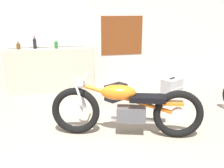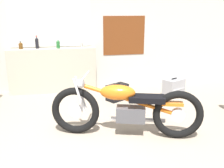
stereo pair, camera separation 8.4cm
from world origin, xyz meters
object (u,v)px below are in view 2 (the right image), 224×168
Objects in this scene: motorcycle_orange at (126,108)px; hard_case_silver at (174,88)px; bottle_right_center at (82,44)px; bottle_leftmost at (21,46)px; bottle_center at (58,44)px; bottle_left_center at (37,43)px; hard_case_black at (117,92)px.

hard_case_silver is at bearing 46.76° from motorcycle_orange.
bottle_right_center is 0.08× the size of motorcycle_orange.
hard_case_silver is (3.15, -0.86, -0.87)m from bottle_leftmost.
bottle_right_center is (1.29, -0.07, 0.00)m from bottle_leftmost.
bottle_leftmost is at bearing 177.07° from bottle_right_center.
hard_case_silver is at bearing -15.33° from bottle_leftmost.
bottle_leftmost is 3.02m from motorcycle_orange.
bottle_leftmost is at bearing 175.61° from bottle_center.
bottle_left_center is at bearing 162.69° from hard_case_silver.
hard_case_silver is (1.23, -0.02, 0.03)m from hard_case_black.
motorcycle_orange is (0.91, -2.35, -0.65)m from bottle_center.
motorcycle_orange is at bearing -98.14° from hard_case_black.
bottle_leftmost is 2.28m from hard_case_black.
bottle_left_center is 2.04m from hard_case_black.
hard_case_black is at bearing -28.56° from bottle_left_center.
bottle_leftmost is 0.99× the size of bottle_right_center.
hard_case_silver is at bearing -18.73° from bottle_center.
bottle_left_center is 0.54× the size of hard_case_silver.
bottle_left_center reaches higher than bottle_leftmost.
hard_case_black is 0.97× the size of hard_case_silver.
bottle_left_center is (0.34, 0.01, 0.05)m from bottle_leftmost.
bottle_leftmost is 1.29m from bottle_right_center.
bottle_left_center reaches higher than hard_case_silver.
bottle_right_center is (0.51, -0.01, -0.02)m from bottle_center.
hard_case_black is (0.63, -0.78, -0.90)m from bottle_right_center.
bottle_center is at bearing 111.25° from motorcycle_orange.
bottle_right_center is at bearing 99.83° from motorcycle_orange.
bottle_center reaches higher than hard_case_silver.
bottle_left_center reaches higher than hard_case_black.
bottle_center is at bearing 161.27° from hard_case_silver.
bottle_leftmost is 0.58× the size of bottle_left_center.
bottle_right_center is at bearing -4.80° from bottle_left_center.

